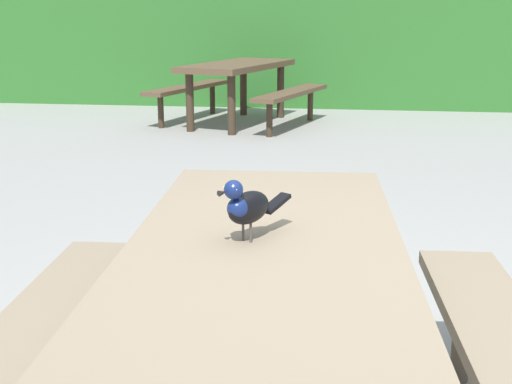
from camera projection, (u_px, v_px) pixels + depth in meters
The scene contains 4 objects.
hedge_wall at pixel (358, 34), 10.20m from camera, with size 28.00×1.73×2.01m, color #2D6B28.
picnic_table_foreground at pixel (264, 310), 1.90m from camera, with size 1.78×1.84×0.74m.
bird_grackle at pixel (246, 206), 1.87m from camera, with size 0.18×0.25×0.18m.
picnic_table_mid_left at pixel (238, 78), 8.29m from camera, with size 2.11×2.13×0.74m.
Camera 1 is at (-0.09, -1.73, 1.36)m, focal length 48.27 mm.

